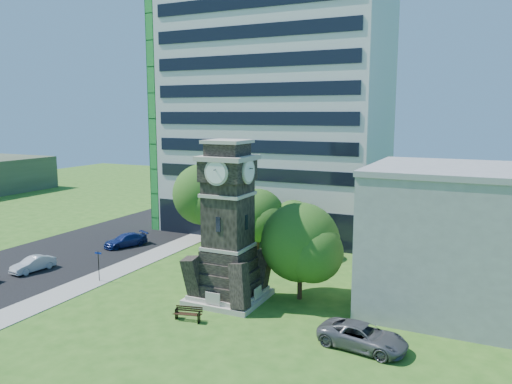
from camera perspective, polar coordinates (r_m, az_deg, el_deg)
The scene contains 15 objects.
ground at distance 39.11m, azimuth -8.51°, elevation -12.31°, with size 160.00×160.00×0.00m, color #2C5B1A.
sidewalk at distance 48.32m, azimuth -14.68°, elevation -8.29°, with size 3.00×70.00×0.06m, color gray.
street at distance 54.00m, azimuth -21.68°, elevation -6.83°, with size 14.00×80.00×0.02m, color black.
clock_tower at distance 37.67m, azimuth -3.19°, elevation -4.63°, with size 5.40×5.40×12.22m.
office_tall at distance 60.82m, azimuth 2.34°, elevation 9.06°, with size 26.20×15.11×28.60m.
office_low at distance 39.22m, azimuth 23.88°, elevation -4.97°, with size 15.20×12.20×10.40m.
car_street_mid at distance 49.80m, azimuth -24.12°, elevation -7.54°, with size 1.38×3.95×1.30m, color #B3B4BB.
car_street_north at distance 55.48m, azimuth -14.69°, elevation -5.35°, with size 1.91×4.69×1.36m, color navy.
car_east_lot at distance 32.15m, azimuth 12.10°, elevation -15.83°, with size 2.50×5.41×1.50m, color #56575C.
park_bench at distance 35.66m, azimuth -7.77°, elevation -13.54°, with size 1.92×0.51×0.99m.
street_sign at distance 44.63m, azimuth -17.56°, elevation -7.70°, with size 0.63×0.06×2.64m.
tree_nw at distance 55.19m, azimuth -5.96°, elevation -0.48°, with size 7.44×6.76×8.70m.
tree_nc at distance 49.52m, azimuth 0.27°, elevation -2.89°, with size 5.87×5.34×6.78m.
tree_ne at distance 49.44m, azimuth 4.32°, elevation -3.49°, with size 4.57×4.16×5.71m.
tree_east at distance 38.07m, azimuth 5.20°, elevation -5.99°, with size 6.62×6.02×7.51m.
Camera 1 is at (20.46, -30.18, 14.14)m, focal length 35.00 mm.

